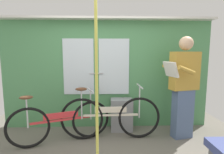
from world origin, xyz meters
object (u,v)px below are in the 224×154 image
handrail_pole (97,90)px  trash_bin_by_wall (122,115)px  passenger_reading_newspaper (183,85)px  bicycle_leaning_behind (61,122)px  bicycle_near_door (110,117)px

handrail_pole → trash_bin_by_wall: bearing=72.5°
handrail_pole → passenger_reading_newspaper: bearing=33.1°
handrail_pole → bicycle_leaning_behind: bearing=128.7°
bicycle_leaning_behind → bicycle_near_door: bearing=-11.4°
bicycle_near_door → trash_bin_by_wall: (0.23, 0.35, -0.08)m
bicycle_leaning_behind → trash_bin_by_wall: 1.16m
bicycle_leaning_behind → handrail_pole: 1.27m
passenger_reading_newspaper → handrail_pole: handrail_pole is taller
passenger_reading_newspaper → bicycle_near_door: bearing=-13.4°
bicycle_near_door → bicycle_leaning_behind: 0.85m
bicycle_leaning_behind → handrail_pole: (0.66, -0.82, 0.71)m
bicycle_leaning_behind → trash_bin_by_wall: bicycle_leaning_behind is taller
bicycle_leaning_behind → passenger_reading_newspaper: passenger_reading_newspaper is taller
trash_bin_by_wall → handrail_pole: size_ratio=0.29×
passenger_reading_newspaper → trash_bin_by_wall: bearing=-31.9°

